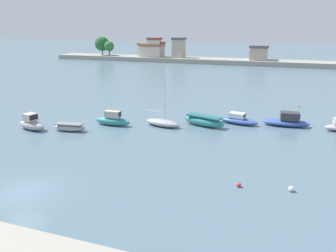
% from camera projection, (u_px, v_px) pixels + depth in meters
% --- Properties ---
extents(ground_plane, '(400.00, 400.00, 0.00)m').
position_uv_depth(ground_plane, '(23.00, 192.00, 22.95)').
color(ground_plane, slate).
extents(moored_boat_1, '(4.10, 2.32, 1.84)m').
position_uv_depth(moored_boat_1, '(32.00, 124.00, 36.52)').
color(moored_boat_1, '#9E9EA3').
rests_on(moored_boat_1, ground).
extents(moored_boat_2, '(3.83, 1.72, 0.87)m').
position_uv_depth(moored_boat_2, '(70.00, 127.00, 36.08)').
color(moored_boat_2, '#9E9EA3').
rests_on(moored_boat_2, ground).
extents(moored_boat_3, '(4.40, 1.28, 1.73)m').
position_uv_depth(moored_boat_3, '(113.00, 120.00, 38.07)').
color(moored_boat_3, teal).
rests_on(moored_boat_3, ground).
extents(moored_boat_4, '(4.52, 2.35, 6.11)m').
position_uv_depth(moored_boat_4, '(163.00, 123.00, 37.78)').
color(moored_boat_4, '#9E9EA3').
rests_on(moored_boat_4, ground).
extents(moored_boat_5, '(5.35, 2.80, 1.25)m').
position_uv_depth(moored_boat_5, '(204.00, 121.00, 37.82)').
color(moored_boat_5, teal).
rests_on(moored_boat_5, ground).
extents(moored_boat_6, '(4.91, 2.52, 1.31)m').
position_uv_depth(moored_boat_6, '(238.00, 120.00, 38.72)').
color(moored_boat_6, '#3856A8').
rests_on(moored_boat_6, ground).
extents(moored_boat_7, '(5.45, 2.20, 1.66)m').
position_uv_depth(moored_boat_7, '(287.00, 121.00, 37.85)').
color(moored_boat_7, '#3856A8').
rests_on(moored_boat_7, ground).
extents(mooring_buoy_0, '(0.41, 0.41, 0.41)m').
position_uv_depth(mooring_buoy_0, '(291.00, 189.00, 23.02)').
color(mooring_buoy_0, white).
rests_on(mooring_buoy_0, ground).
extents(mooring_buoy_1, '(0.34, 0.34, 0.34)m').
position_uv_depth(mooring_buoy_1, '(239.00, 185.00, 23.66)').
color(mooring_buoy_1, red).
rests_on(mooring_buoy_1, ground).
extents(mooring_buoy_2, '(0.25, 0.25, 0.25)m').
position_uv_depth(mooring_buoy_2, '(299.00, 106.00, 46.78)').
color(mooring_buoy_2, orange).
rests_on(mooring_buoy_2, ground).
extents(distant_shoreline, '(113.42, 8.38, 7.52)m').
position_uv_depth(distant_shoreline, '(202.00, 57.00, 100.85)').
color(distant_shoreline, gray).
rests_on(distant_shoreline, ground).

